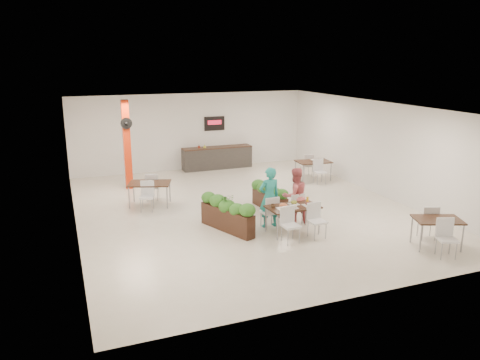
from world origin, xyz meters
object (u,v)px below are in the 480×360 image
Objects in this scene: diner_woman at (295,196)px; side_table_a at (150,186)px; main_table at (292,210)px; diner_man at (269,197)px; red_column at (127,144)px; planter_left at (227,213)px; side_table_b at (313,164)px; side_table_c at (437,224)px; service_counter at (217,157)px; planter_right at (270,195)px.

diner_woman is 0.98× the size of side_table_a.
diner_man is at bearing 120.79° from main_table.
red_column is 1.69× the size of planter_left.
planter_left is 6.39m from side_table_b.
side_table_a is at bearing -166.96° from side_table_b.
side_table_a is at bearing 129.19° from main_table.
diner_man is 4.37m from side_table_c.
service_counter reaches higher than side_table_a.
planter_right is at bearing -85.75° from diner_woman.
red_column reaches higher than main_table.
diner_woman is at bearing -90.94° from service_counter.
red_column is 1.93× the size of side_table_c.
side_table_a is at bearing -81.77° from red_column.
main_table is 1.01× the size of side_table_b.
side_table_a is (0.33, -2.29, -1.00)m from red_column.
diner_man is 4.22m from side_table_a.
service_counter is 1.82× the size of side_table_b.
side_table_a is 1.00× the size of side_table_c.
side_table_c is (2.64, -4.22, 0.13)m from planter_right.
red_column is at bearing -155.00° from service_counter.
red_column is 7.06m from side_table_b.
diner_man reaches higher than side_table_a.
diner_woman is (0.80, 0.00, -0.04)m from diner_man.
diner_woman is 4.77m from side_table_a.
planter_right is (-0.16, 1.35, -0.33)m from diner_woman.
planter_left is at bearing -8.74° from diner_man.
side_table_b is at bearing -11.11° from red_column.
diner_woman is 0.89× the size of planter_right.
side_table_a is (-3.55, 3.19, -0.18)m from diner_woman.
diner_man is (3.08, -5.49, -0.78)m from red_column.
service_counter reaches higher than side_table_b.
diner_woman is 0.98× the size of side_table_c.
diner_woman is at bearing -3.71° from planter_left.
side_table_b is 7.02m from side_table_c.
main_table is 4.96m from side_table_a.
side_table_b is at bearing -134.99° from diner_man.
side_table_c is (4.48, -3.00, 0.10)m from planter_left.
diner_man is 1.03× the size of side_table_c.
red_column reaches higher than planter_right.
main_table is 0.97× the size of diner_man.
planter_left is (-2.12, -7.22, 0.03)m from service_counter.
planter_right is (1.84, 1.22, -0.03)m from planter_left.
planter_left is at bearing -146.39° from planter_right.
diner_woman is at bearing -54.74° from red_column.
diner_man is (-0.92, -7.35, 0.37)m from service_counter.
service_counter is 1.75× the size of diner_man.
service_counter is at bearing 124.27° from side_table_c.
planter_right reaches higher than side_table_b.
service_counter is 1.59× the size of planter_left.
service_counter is at bearing 25.00° from red_column.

